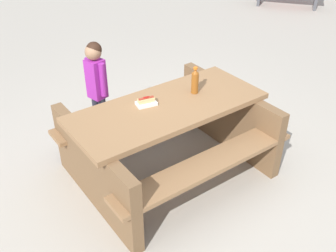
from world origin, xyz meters
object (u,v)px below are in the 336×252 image
object	(u,v)px
soda_bottle	(195,81)
hotdog_tray	(146,102)
picnic_table	(168,133)
child_in_coat	(96,79)

from	to	relation	value
soda_bottle	hotdog_tray	xyz separation A→B (m)	(0.50, -0.04, -0.09)
picnic_table	soda_bottle	world-z (taller)	soda_bottle
child_in_coat	picnic_table	bearing A→B (deg)	108.15
soda_bottle	child_in_coat	distance (m)	1.08
hotdog_tray	child_in_coat	xyz separation A→B (m)	(0.14, -0.81, -0.07)
soda_bottle	hotdog_tray	size ratio (longest dim) A/B	1.35
picnic_table	child_in_coat	bearing A→B (deg)	-71.85
picnic_table	hotdog_tray	world-z (taller)	hotdog_tray
soda_bottle	picnic_table	bearing A→B (deg)	10.60
picnic_table	child_in_coat	world-z (taller)	child_in_coat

